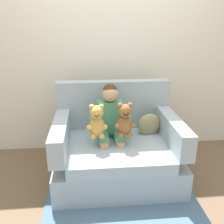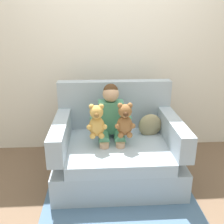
% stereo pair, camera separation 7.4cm
% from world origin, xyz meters
% --- Properties ---
extents(ground_plane, '(8.00, 8.00, 0.00)m').
position_xyz_m(ground_plane, '(0.00, 0.00, 0.00)').
color(ground_plane, brown).
extents(back_wall, '(6.00, 0.10, 2.60)m').
position_xyz_m(back_wall, '(0.00, 0.81, 1.30)').
color(back_wall, silver).
rests_on(back_wall, ground).
extents(armchair, '(1.27, 0.98, 0.97)m').
position_xyz_m(armchair, '(0.00, 0.05, 0.31)').
color(armchair, '#9EADBC').
rests_on(armchair, ground).
extents(seated_child, '(0.45, 0.39, 0.82)m').
position_xyz_m(seated_child, '(-0.06, 0.08, 0.63)').
color(seated_child, '#4C9370').
rests_on(seated_child, armchair).
extents(plush_brown, '(0.20, 0.17, 0.34)m').
position_xyz_m(plush_brown, '(0.07, -0.08, 0.69)').
color(plush_brown, brown).
rests_on(plush_brown, armchair).
extents(plush_honey, '(0.20, 0.16, 0.34)m').
position_xyz_m(plush_honey, '(-0.21, -0.08, 0.68)').
color(plush_honey, gold).
rests_on(plush_honey, armchair).
extents(throw_pillow, '(0.27, 0.15, 0.26)m').
position_xyz_m(throw_pillow, '(0.38, 0.18, 0.52)').
color(throw_pillow, '#998C66').
rests_on(throw_pillow, armchair).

